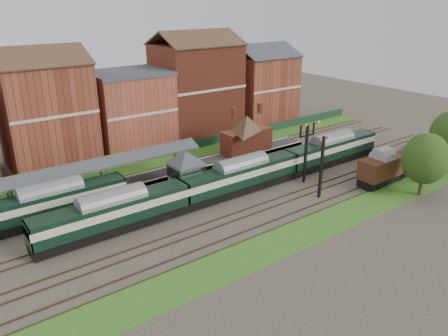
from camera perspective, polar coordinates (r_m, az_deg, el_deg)
ground at (r=54.51m, az=-0.35°, el=-3.99°), size 160.00×160.00×0.00m
grass_back at (r=67.07m, az=-8.46°, el=0.78°), size 90.00×4.50×0.06m
grass_front at (r=46.48m, az=8.54°, el=-9.01°), size 90.00×5.00×0.06m
fence at (r=68.50m, az=-9.30°, el=1.82°), size 90.00×0.12×1.50m
platform at (r=59.61m, az=-9.82°, el=-1.50°), size 55.00×3.40×1.00m
signal_box at (r=54.19m, az=-4.96°, el=-0.55°), size 5.40×5.40×6.00m
brick_hut at (r=59.18m, az=1.69°, el=-0.62°), size 3.20×2.64×2.94m
station_building at (r=67.19m, az=2.99°, el=4.57°), size 8.10×8.10×5.90m
canopy at (r=55.95m, az=-15.53°, el=0.96°), size 26.00×3.89×4.08m
semaphore_bracket at (r=58.56m, az=10.66°, el=2.35°), size 3.60×0.25×8.18m
semaphore_siding at (r=54.51m, az=12.59°, el=0.22°), size 1.23×0.25×8.00m
yard_lamp at (r=63.18m, az=24.10°, el=1.60°), size 2.60×0.22×7.00m
town_backdrop at (r=72.78m, az=-12.32°, el=7.90°), size 69.00×10.00×16.00m
dmu_train at (r=55.32m, az=2.25°, el=-0.98°), size 51.58×2.71×3.96m
platform_railcar at (r=51.95m, az=-21.52°, el=-4.20°), size 16.57×2.61×3.82m
goods_van_a at (r=61.36m, az=19.80°, el=-0.09°), size 6.47×2.80×3.93m
goods_van_b at (r=66.85m, az=23.01°, el=0.94°), size 5.62×2.43×3.41m
goods_van_c at (r=72.02m, az=25.56°, el=1.91°), size 5.53×2.40×3.36m
tree_far at (r=58.93m, az=24.83°, el=1.12°), size 5.59×5.59×8.16m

